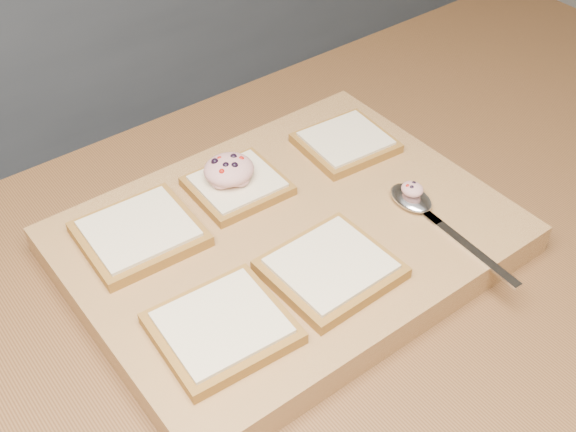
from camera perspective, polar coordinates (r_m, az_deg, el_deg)
name	(u,v)px	position (r m, az deg, el deg)	size (l,w,h in m)	color
cutting_board	(288,240)	(0.87, 0.00, -1.92)	(0.50, 0.38, 0.04)	#B0864B
bread_far_left	(139,233)	(0.86, -11.66, -1.34)	(0.14, 0.13, 0.02)	brown
bread_far_center	(237,185)	(0.91, -4.02, 2.45)	(0.12, 0.11, 0.02)	brown
bread_far_right	(346,142)	(0.98, 4.58, 5.82)	(0.12, 0.11, 0.02)	brown
bread_near_left	(222,327)	(0.75, -5.24, -8.76)	(0.14, 0.13, 0.02)	brown
bread_near_center	(331,268)	(0.80, 3.39, -4.15)	(0.13, 0.12, 0.02)	brown
tuna_salad_dollop	(229,169)	(0.90, -4.70, 3.70)	(0.06, 0.06, 0.03)	#DC9A8D
spoon	(419,205)	(0.89, 10.33, 0.86)	(0.04, 0.21, 0.01)	silver
spoon_salad	(412,189)	(0.89, 9.79, 2.12)	(0.03, 0.03, 0.02)	#DC9A8D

